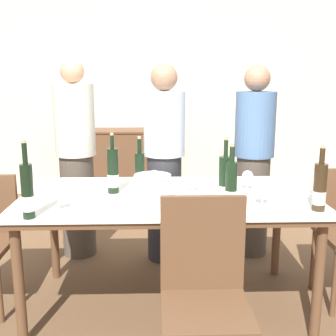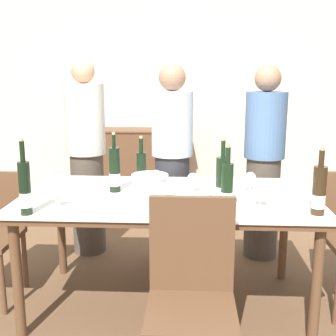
# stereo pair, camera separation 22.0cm
# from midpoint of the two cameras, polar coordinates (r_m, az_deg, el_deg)

# --- Properties ---
(ground_plane) EXTENTS (12.00, 12.00, 0.00)m
(ground_plane) POSITION_cam_midpoint_polar(r_m,az_deg,el_deg) (3.00, -2.21, -17.91)
(ground_plane) COLOR brown
(back_wall) EXTENTS (8.00, 0.10, 2.80)m
(back_wall) POSITION_cam_midpoint_polar(r_m,az_deg,el_deg) (5.44, -2.13, 11.11)
(back_wall) COLOR beige
(back_wall) RESTS_ON ground_plane
(sideboard_cabinet) EXTENTS (1.33, 0.46, 0.87)m
(sideboard_cabinet) POSITION_cam_midpoint_polar(r_m,az_deg,el_deg) (5.29, -7.83, 0.46)
(sideboard_cabinet) COLOR brown
(sideboard_cabinet) RESTS_ON ground_plane
(dining_table) EXTENTS (1.88, 1.03, 0.76)m
(dining_table) POSITION_cam_midpoint_polar(r_m,az_deg,el_deg) (2.72, -2.33, -5.09)
(dining_table) COLOR brown
(dining_table) RESTS_ON ground_plane
(ice_bucket) EXTENTS (0.22, 0.22, 0.18)m
(ice_bucket) POSITION_cam_midpoint_polar(r_m,az_deg,el_deg) (2.49, -4.64, -2.85)
(ice_bucket) COLOR white
(ice_bucket) RESTS_ON dining_table
(wine_bottle_0) EXTENTS (0.07, 0.07, 0.37)m
(wine_bottle_0) POSITION_cam_midpoint_polar(r_m,az_deg,el_deg) (2.48, 17.51, -2.65)
(wine_bottle_0) COLOR #332314
(wine_bottle_0) RESTS_ON dining_table
(wine_bottle_1) EXTENTS (0.06, 0.06, 0.37)m
(wine_bottle_1) POSITION_cam_midpoint_polar(r_m,az_deg,el_deg) (2.79, -6.11, -0.62)
(wine_bottle_1) COLOR black
(wine_bottle_1) RESTS_ON dining_table
(wine_bottle_2) EXTENTS (0.07, 0.07, 0.38)m
(wine_bottle_2) POSITION_cam_midpoint_polar(r_m,az_deg,el_deg) (2.38, 5.94, -2.64)
(wine_bottle_2) COLOR black
(wine_bottle_2) RESTS_ON dining_table
(wine_bottle_3) EXTENTS (0.07, 0.07, 0.40)m
(wine_bottle_3) POSITION_cam_midpoint_polar(r_m,az_deg,el_deg) (2.77, -9.74, -0.57)
(wine_bottle_3) COLOR black
(wine_bottle_3) RESTS_ON dining_table
(wine_bottle_4) EXTENTS (0.08, 0.08, 0.41)m
(wine_bottle_4) POSITION_cam_midpoint_polar(r_m,az_deg,el_deg) (2.46, 5.19, -2.02)
(wine_bottle_4) COLOR black
(wine_bottle_4) RESTS_ON dining_table
(wine_bottle_5) EXTENTS (0.07, 0.07, 0.42)m
(wine_bottle_5) POSITION_cam_midpoint_polar(r_m,az_deg,el_deg) (2.39, -21.04, -3.08)
(wine_bottle_5) COLOR black
(wine_bottle_5) RESTS_ON dining_table
(wine_glass_0) EXTENTS (0.08, 0.08, 0.13)m
(wine_glass_0) POSITION_cam_midpoint_polar(r_m,az_deg,el_deg) (2.74, 0.99, -1.53)
(wine_glass_0) COLOR white
(wine_glass_0) RESTS_ON dining_table
(wine_glass_1) EXTENTS (0.08, 0.08, 0.15)m
(wine_glass_1) POSITION_cam_midpoint_polar(r_m,az_deg,el_deg) (2.57, 3.22, -2.21)
(wine_glass_1) COLOR white
(wine_glass_1) RESTS_ON dining_table
(wine_glass_2) EXTENTS (0.07, 0.07, 0.14)m
(wine_glass_2) POSITION_cam_midpoint_polar(r_m,az_deg,el_deg) (2.48, -17.23, -3.49)
(wine_glass_2) COLOR white
(wine_glass_2) RESTS_ON dining_table
(wine_glass_3) EXTENTS (0.08, 0.08, 0.14)m
(wine_glass_3) POSITION_cam_midpoint_polar(r_m,az_deg,el_deg) (2.80, -4.14, -1.18)
(wine_glass_3) COLOR white
(wine_glass_3) RESTS_ON dining_table
(wine_glass_4) EXTENTS (0.08, 0.08, 0.13)m
(wine_glass_4) POSITION_cam_midpoint_polar(r_m,az_deg,el_deg) (2.83, 8.56, -1.24)
(wine_glass_4) COLOR white
(wine_glass_4) RESTS_ON dining_table
(wine_glass_5) EXTENTS (0.08, 0.08, 0.15)m
(wine_glass_5) POSITION_cam_midpoint_polar(r_m,az_deg,el_deg) (2.50, 10.23, -2.77)
(wine_glass_5) COLOR white
(wine_glass_5) RESTS_ON dining_table
(chair_near_front) EXTENTS (0.42, 0.42, 0.94)m
(chair_near_front) POSITION_cam_midpoint_polar(r_m,az_deg,el_deg) (2.10, 1.84, -15.41)
(chair_near_front) COLOR brown
(chair_near_front) RESTS_ON ground_plane
(person_host) EXTENTS (0.33, 0.33, 1.65)m
(person_host) POSITION_cam_midpoint_polar(r_m,az_deg,el_deg) (3.61, -14.04, 0.98)
(person_host) COLOR #51473D
(person_host) RESTS_ON ground_plane
(person_guest_left) EXTENTS (0.33, 0.33, 1.61)m
(person_guest_left) POSITION_cam_midpoint_polar(r_m,az_deg,el_deg) (3.42, -2.35, 0.42)
(person_guest_left) COLOR #2D2D33
(person_guest_left) RESTS_ON ground_plane
(person_guest_right) EXTENTS (0.33, 0.33, 1.60)m
(person_guest_right) POSITION_cam_midpoint_polar(r_m,az_deg,el_deg) (3.58, 9.80, 0.74)
(person_guest_right) COLOR #51473D
(person_guest_right) RESTS_ON ground_plane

